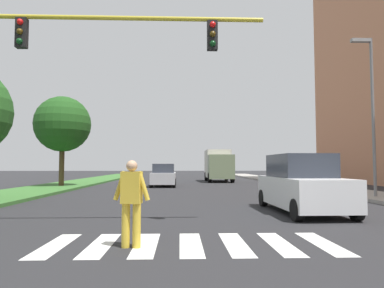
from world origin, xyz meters
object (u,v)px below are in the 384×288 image
Objects in this scene: pedestrian_performer at (131,199)px; suv_crossing at (302,185)px; truck_box_delivery at (218,165)px; tree_far at (63,124)px; street_lamp_right at (371,102)px; sedan_midblock at (164,176)px; traffic_light_gantry at (21,60)px.

pedestrian_performer is 7.10m from suv_crossing.
pedestrian_performer is 27.73m from truck_box_delivery.
pedestrian_performer is at bearing -67.79° from tree_far.
suv_crossing is (5.10, 4.94, -0.00)m from pedestrian_performer.
street_lamp_right is at bearing -27.46° from tree_far.
tree_far is 0.85× the size of street_lamp_right.
sedan_midblock reaches higher than pedestrian_performer.
traffic_light_gantry is at bearing -75.31° from tree_far.
suv_crossing is at bearing 17.26° from traffic_light_gantry.
tree_far is 8.21m from sedan_midblock.
tree_far is at bearing 112.21° from pedestrian_performer.
tree_far is 3.76× the size of pedestrian_performer.
traffic_light_gantry is 26.37m from truck_box_delivery.
traffic_light_gantry is 1.51× the size of truck_box_delivery.
street_lamp_right reaches higher than sedan_midblock.
truck_box_delivery is at bearing 106.14° from street_lamp_right.
pedestrian_performer is at bearing -135.90° from suv_crossing.
suv_crossing is at bearing -46.64° from tree_far.
sedan_midblock is (3.00, 17.34, -3.59)m from traffic_light_gantry.
street_lamp_right is at bearing 40.98° from suv_crossing.
truck_box_delivery is (4.72, 27.32, 0.70)m from pedestrian_performer.
street_lamp_right reaches higher than pedestrian_performer.
traffic_light_gantry reaches higher than truck_box_delivery.
street_lamp_right reaches higher than truck_box_delivery.
traffic_light_gantry is 14.91m from street_lamp_right.
pedestrian_performer is at bearing -89.21° from sedan_midblock.
traffic_light_gantry reaches higher than pedestrian_performer.
pedestrian_performer is at bearing -35.53° from traffic_light_gantry.
sedan_midblock is at bearing 80.17° from traffic_light_gantry.
suv_crossing is at bearing -89.03° from truck_box_delivery.
traffic_light_gantry is at bearing 144.47° from pedestrian_performer.
street_lamp_right is (17.41, -9.05, 0.09)m from tree_far.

